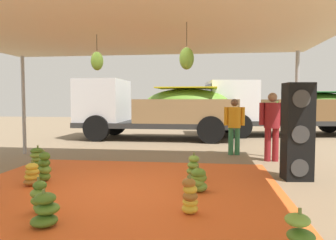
{
  "coord_description": "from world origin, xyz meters",
  "views": [
    {
      "loc": [
        1.55,
        -5.39,
        1.56
      ],
      "look_at": [
        0.58,
        2.14,
        1.09
      ],
      "focal_mm": 34.27,
      "sensor_mm": 36.0,
      "label": 1
    }
  ],
  "objects_px": {
    "speaker_stack": "(297,132)",
    "worker_1": "(272,121)",
    "banana_bunch_7": "(193,169)",
    "cargo_truck_main": "(154,108)",
    "banana_bunch_0": "(45,211)",
    "banana_bunch_6": "(190,197)",
    "banana_bunch_5": "(32,175)",
    "banana_bunch_1": "(198,181)",
    "cargo_truck_far": "(283,108)",
    "worker_0": "(234,122)",
    "banana_bunch_9": "(40,198)",
    "banana_bunch_4": "(38,160)",
    "banana_bunch_8": "(44,168)",
    "banana_bunch_3": "(298,238)"
  },
  "relations": [
    {
      "from": "speaker_stack",
      "to": "worker_1",
      "type": "bearing_deg",
      "value": 93.7
    },
    {
      "from": "banana_bunch_7",
      "to": "cargo_truck_main",
      "type": "xyz_separation_m",
      "value": [
        -1.92,
        6.72,
        1.02
      ]
    },
    {
      "from": "banana_bunch_0",
      "to": "banana_bunch_6",
      "type": "bearing_deg",
      "value": 20.28
    },
    {
      "from": "banana_bunch_6",
      "to": "worker_1",
      "type": "height_order",
      "value": "worker_1"
    },
    {
      "from": "banana_bunch_5",
      "to": "banana_bunch_1",
      "type": "bearing_deg",
      "value": -0.36
    },
    {
      "from": "banana_bunch_5",
      "to": "speaker_stack",
      "type": "relative_size",
      "value": 0.25
    },
    {
      "from": "banana_bunch_5",
      "to": "worker_1",
      "type": "bearing_deg",
      "value": 32.33
    },
    {
      "from": "cargo_truck_far",
      "to": "worker_0",
      "type": "height_order",
      "value": "cargo_truck_far"
    },
    {
      "from": "speaker_stack",
      "to": "banana_bunch_1",
      "type": "bearing_deg",
      "value": -149.14
    },
    {
      "from": "banana_bunch_0",
      "to": "speaker_stack",
      "type": "height_order",
      "value": "speaker_stack"
    },
    {
      "from": "banana_bunch_9",
      "to": "worker_1",
      "type": "relative_size",
      "value": 0.28
    },
    {
      "from": "cargo_truck_main",
      "to": "banana_bunch_0",
      "type": "bearing_deg",
      "value": -88.68
    },
    {
      "from": "banana_bunch_1",
      "to": "cargo_truck_far",
      "type": "bearing_deg",
      "value": 69.93
    },
    {
      "from": "banana_bunch_4",
      "to": "banana_bunch_8",
      "type": "bearing_deg",
      "value": -54.32
    },
    {
      "from": "banana_bunch_5",
      "to": "worker_1",
      "type": "relative_size",
      "value": 0.27
    },
    {
      "from": "banana_bunch_0",
      "to": "banana_bunch_8",
      "type": "height_order",
      "value": "banana_bunch_8"
    },
    {
      "from": "worker_1",
      "to": "speaker_stack",
      "type": "bearing_deg",
      "value": -86.3
    },
    {
      "from": "banana_bunch_7",
      "to": "cargo_truck_main",
      "type": "distance_m",
      "value": 7.06
    },
    {
      "from": "banana_bunch_9",
      "to": "cargo_truck_main",
      "type": "distance_m",
      "value": 8.76
    },
    {
      "from": "cargo_truck_far",
      "to": "worker_0",
      "type": "distance_m",
      "value": 6.12
    },
    {
      "from": "banana_bunch_9",
      "to": "speaker_stack",
      "type": "bearing_deg",
      "value": 30.77
    },
    {
      "from": "banana_bunch_7",
      "to": "banana_bunch_9",
      "type": "bearing_deg",
      "value": -135.73
    },
    {
      "from": "banana_bunch_0",
      "to": "banana_bunch_1",
      "type": "height_order",
      "value": "banana_bunch_0"
    },
    {
      "from": "banana_bunch_1",
      "to": "banana_bunch_3",
      "type": "xyz_separation_m",
      "value": [
        1.06,
        -2.16,
        0.01
      ]
    },
    {
      "from": "worker_0",
      "to": "banana_bunch_4",
      "type": "bearing_deg",
      "value": -148.94
    },
    {
      "from": "banana_bunch_6",
      "to": "banana_bunch_8",
      "type": "height_order",
      "value": "banana_bunch_8"
    },
    {
      "from": "worker_1",
      "to": "banana_bunch_3",
      "type": "bearing_deg",
      "value": -97.76
    },
    {
      "from": "banana_bunch_8",
      "to": "banana_bunch_9",
      "type": "distance_m",
      "value": 1.81
    },
    {
      "from": "cargo_truck_far",
      "to": "banana_bunch_8",
      "type": "bearing_deg",
      "value": -125.11
    },
    {
      "from": "worker_0",
      "to": "worker_1",
      "type": "relative_size",
      "value": 0.91
    },
    {
      "from": "banana_bunch_7",
      "to": "worker_1",
      "type": "xyz_separation_m",
      "value": [
        1.89,
        2.35,
        0.78
      ]
    },
    {
      "from": "banana_bunch_0",
      "to": "worker_0",
      "type": "relative_size",
      "value": 0.29
    },
    {
      "from": "banana_bunch_3",
      "to": "banana_bunch_4",
      "type": "bearing_deg",
      "value": 143.98
    },
    {
      "from": "banana_bunch_4",
      "to": "speaker_stack",
      "type": "distance_m",
      "value": 5.52
    },
    {
      "from": "banana_bunch_0",
      "to": "worker_0",
      "type": "xyz_separation_m",
      "value": [
        2.72,
        5.62,
        0.74
      ]
    },
    {
      "from": "banana_bunch_1",
      "to": "cargo_truck_main",
      "type": "distance_m",
      "value": 7.77
    },
    {
      "from": "worker_0",
      "to": "worker_1",
      "type": "distance_m",
      "value": 1.23
    },
    {
      "from": "banana_bunch_3",
      "to": "banana_bunch_8",
      "type": "xyz_separation_m",
      "value": [
        -4.01,
        2.5,
        0.06
      ]
    },
    {
      "from": "banana_bunch_8",
      "to": "worker_0",
      "type": "bearing_deg",
      "value": 42.81
    },
    {
      "from": "worker_1",
      "to": "banana_bunch_4",
      "type": "bearing_deg",
      "value": -161.04
    },
    {
      "from": "banana_bunch_4",
      "to": "banana_bunch_7",
      "type": "distance_m",
      "value": 3.5
    },
    {
      "from": "banana_bunch_1",
      "to": "worker_0",
      "type": "height_order",
      "value": "worker_0"
    },
    {
      "from": "banana_bunch_4",
      "to": "cargo_truck_far",
      "type": "xyz_separation_m",
      "value": [
        7.03,
        8.24,
        0.99
      ]
    },
    {
      "from": "banana_bunch_1",
      "to": "banana_bunch_8",
      "type": "relative_size",
      "value": 0.73
    },
    {
      "from": "banana_bunch_4",
      "to": "worker_1",
      "type": "xyz_separation_m",
      "value": [
        5.35,
        1.84,
        0.78
      ]
    },
    {
      "from": "banana_bunch_4",
      "to": "worker_0",
      "type": "distance_m",
      "value": 5.26
    },
    {
      "from": "banana_bunch_5",
      "to": "cargo_truck_main",
      "type": "height_order",
      "value": "cargo_truck_main"
    },
    {
      "from": "banana_bunch_6",
      "to": "banana_bunch_9",
      "type": "xyz_separation_m",
      "value": [
        -2.07,
        -0.21,
        -0.03
      ]
    },
    {
      "from": "banana_bunch_1",
      "to": "banana_bunch_9",
      "type": "height_order",
      "value": "banana_bunch_9"
    },
    {
      "from": "banana_bunch_0",
      "to": "banana_bunch_9",
      "type": "relative_size",
      "value": 0.93
    }
  ]
}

